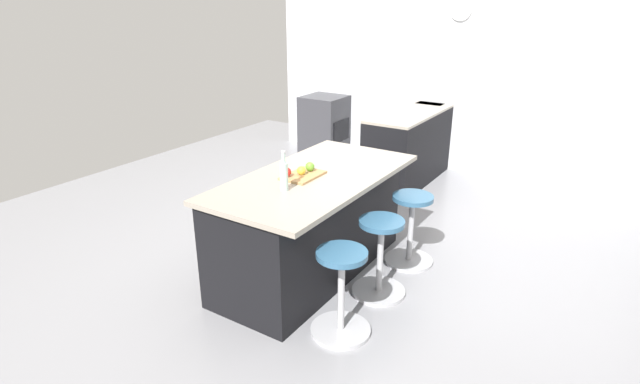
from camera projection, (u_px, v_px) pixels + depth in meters
The scene contains 13 objects.
ground_plane at pixel (340, 260), 4.64m from camera, with size 8.18×8.18×0.00m, color gray.
interior_partition_left at pixel (463, 70), 6.60m from camera, with size 0.15×5.67×2.73m.
sink_cabinet at pixel (422, 139), 6.84m from camera, with size 2.47×0.60×1.20m.
oven_range at pixel (324, 125), 7.64m from camera, with size 0.60×0.61×0.89m.
kitchen_island at pixel (311, 223), 4.30m from camera, with size 1.95×0.99×0.91m.
stool_by_window at pixel (411, 231), 4.49m from camera, with size 0.44×0.44×0.66m.
stool_middle at pixel (380, 259), 4.01m from camera, with size 0.44×0.44×0.66m.
stool_near_camera at pixel (341, 295), 3.53m from camera, with size 0.44×0.44×0.66m.
cutting_board at pixel (303, 175), 4.08m from camera, with size 0.36×0.24×0.02m, color tan.
apple_yellow at pixel (301, 171), 4.05m from camera, with size 0.07×0.07×0.07m, color gold.
apple_green at pixel (310, 167), 4.14m from camera, with size 0.08×0.08×0.08m, color #609E2D.
apple_red at pixel (287, 172), 4.01m from camera, with size 0.08×0.08×0.08m, color red.
water_bottle at pixel (284, 175), 3.75m from camera, with size 0.06×0.06×0.31m.
Camera 1 is at (3.54, 2.06, 2.27)m, focal length 28.11 mm.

